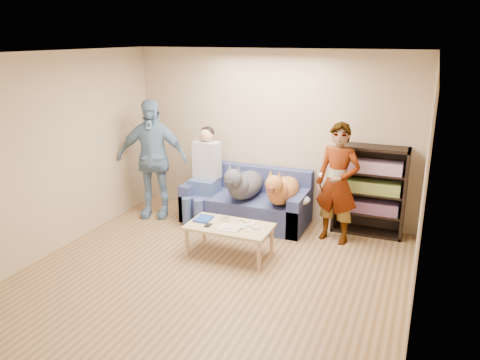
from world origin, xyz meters
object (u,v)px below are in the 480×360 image
at_px(person_standing_left, 152,159).
at_px(person_seated, 204,171).
at_px(person_standing_right, 338,184).
at_px(sofa, 247,203).
at_px(camera_silver, 225,219).
at_px(bookshelf, 370,189).
at_px(coffee_table, 229,229).
at_px(notebook_blue, 203,219).
at_px(dog_tan, 282,190).
at_px(dog_gray, 244,184).

relative_size(person_standing_left, person_seated, 1.28).
distance_m(person_standing_right, sofa, 1.54).
distance_m(camera_silver, bookshelf, 2.16).
xyz_separation_m(person_standing_right, coffee_table, (-1.19, -0.99, -0.47)).
relative_size(notebook_blue, dog_tan, 0.22).
height_order(person_standing_left, coffee_table, person_standing_left).
bearing_deg(person_standing_left, person_seated, -1.00).
height_order(person_standing_left, camera_silver, person_standing_left).
distance_m(dog_gray, coffee_table, 1.09).
height_order(camera_silver, coffee_table, camera_silver).
distance_m(person_standing_right, dog_gray, 1.41).
bearing_deg(notebook_blue, person_seated, 115.44).
bearing_deg(person_standing_left, dog_gray, -9.89).
relative_size(camera_silver, person_seated, 0.07).
height_order(person_standing_left, dog_gray, person_standing_left).
relative_size(person_seated, bookshelf, 1.13).
xyz_separation_m(person_standing_left, sofa, (1.46, 0.35, -0.66)).
bearing_deg(dog_gray, person_standing_left, -173.50).
bearing_deg(bookshelf, person_seated, -171.67).
xyz_separation_m(dog_gray, coffee_table, (0.21, -1.03, -0.28)).
bearing_deg(notebook_blue, camera_silver, 14.04).
xyz_separation_m(notebook_blue, person_seated, (-0.49, 1.03, 0.34)).
xyz_separation_m(person_seated, bookshelf, (2.46, 0.36, -0.09)).
distance_m(person_standing_left, sofa, 1.64).
xyz_separation_m(person_standing_right, sofa, (-1.41, 0.21, -0.56)).
xyz_separation_m(person_standing_right, person_standing_left, (-2.87, -0.13, 0.10)).
distance_m(person_standing_right, coffee_table, 1.62).
distance_m(notebook_blue, camera_silver, 0.29).
distance_m(person_seated, coffee_table, 1.45).
bearing_deg(dog_gray, dog_tan, -0.25).
bearing_deg(dog_gray, person_standing_right, -1.49).
bearing_deg(person_seated, notebook_blue, -64.56).
distance_m(notebook_blue, bookshelf, 2.43).
bearing_deg(camera_silver, notebook_blue, -165.96).
distance_m(sofa, person_seated, 0.83).
distance_m(person_standing_left, person_seated, 0.84).
relative_size(dog_tan, bookshelf, 0.90).
xyz_separation_m(person_standing_left, coffee_table, (1.69, -0.86, -0.56)).
height_order(dog_gray, bookshelf, bookshelf).
relative_size(person_standing_right, notebook_blue, 6.46).
bearing_deg(person_standing_left, notebook_blue, -48.61).
relative_size(person_standing_left, notebook_blue, 7.21).
distance_m(person_standing_right, person_standing_left, 2.88).
bearing_deg(person_standing_left, person_standing_right, -13.77).
bearing_deg(sofa, camera_silver, -84.32).
bearing_deg(coffee_table, person_standing_left, 152.96).
bearing_deg(dog_tan, dog_gray, 179.75).
bearing_deg(bookshelf, notebook_blue, -144.83).
distance_m(dog_tan, bookshelf, 1.26).
bearing_deg(person_seated, person_standing_right, -2.41).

